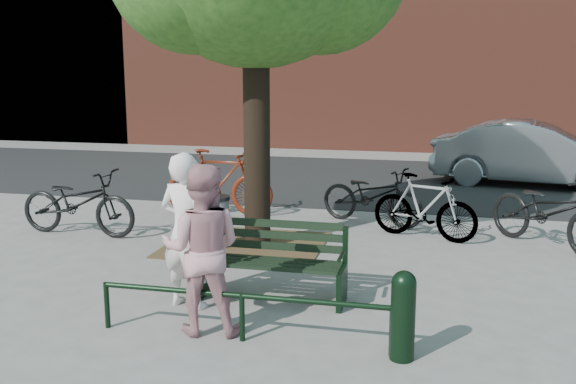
% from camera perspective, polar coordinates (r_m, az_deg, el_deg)
% --- Properties ---
extents(ground, '(90.00, 90.00, 0.00)m').
position_cam_1_polar(ground, '(7.77, -1.43, -9.54)').
color(ground, gray).
rests_on(ground, ground).
extents(dirt_pit, '(2.40, 2.00, 0.02)m').
position_cam_1_polar(dirt_pit, '(10.04, -3.81, -4.70)').
color(dirt_pit, brown).
rests_on(dirt_pit, ground).
extents(road, '(40.00, 7.00, 0.01)m').
position_cam_1_polar(road, '(15.89, 6.30, 1.12)').
color(road, black).
rests_on(road, ground).
extents(park_bench, '(1.74, 0.54, 0.97)m').
position_cam_1_polar(park_bench, '(7.69, -1.30, -6.00)').
color(park_bench, black).
rests_on(park_bench, ground).
extents(guard_railing, '(3.06, 0.06, 0.51)m').
position_cam_1_polar(guard_railing, '(6.55, -4.12, -9.81)').
color(guard_railing, black).
rests_on(guard_railing, ground).
extents(person_left, '(0.74, 0.57, 1.81)m').
position_cam_1_polar(person_left, '(7.40, -9.05, -3.41)').
color(person_left, white).
rests_on(person_left, ground).
extents(person_right, '(0.97, 0.81, 1.78)m').
position_cam_1_polar(person_right, '(6.68, -7.64, -5.07)').
color(person_right, '#C0848B').
rests_on(person_right, ground).
extents(bollard, '(0.23, 0.23, 0.88)m').
position_cam_1_polar(bollard, '(6.22, 10.19, -10.48)').
color(bollard, black).
rests_on(bollard, ground).
extents(litter_bin, '(0.39, 0.39, 0.80)m').
position_cam_1_polar(litter_bin, '(9.88, -6.28, -2.64)').
color(litter_bin, gray).
rests_on(litter_bin, ground).
extents(bicycle_a, '(2.12, 0.84, 1.09)m').
position_cam_1_polar(bicycle_a, '(11.08, -18.16, -0.88)').
color(bicycle_a, black).
rests_on(bicycle_a, ground).
extents(bicycle_b, '(2.08, 0.65, 1.24)m').
position_cam_1_polar(bicycle_b, '(12.00, -6.17, 0.86)').
color(bicycle_b, '#591B0C').
rests_on(bicycle_b, ground).
extents(bicycle_c, '(2.05, 1.31, 1.02)m').
position_cam_1_polar(bicycle_c, '(11.38, 7.48, -0.31)').
color(bicycle_c, black).
rests_on(bicycle_c, ground).
extents(bicycle_d, '(1.82, 1.05, 1.05)m').
position_cam_1_polar(bicycle_d, '(10.54, 12.06, -1.28)').
color(bicycle_d, gray).
rests_on(bicycle_d, ground).
extents(bicycle_e, '(2.02, 2.12, 1.14)m').
position_cam_1_polar(bicycle_e, '(10.54, 22.21, -1.62)').
color(bicycle_e, black).
rests_on(bicycle_e, ground).
extents(parked_car, '(4.76, 2.30, 1.50)m').
position_cam_1_polar(parked_car, '(15.95, 21.02, 3.19)').
color(parked_car, slate).
rests_on(parked_car, ground).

